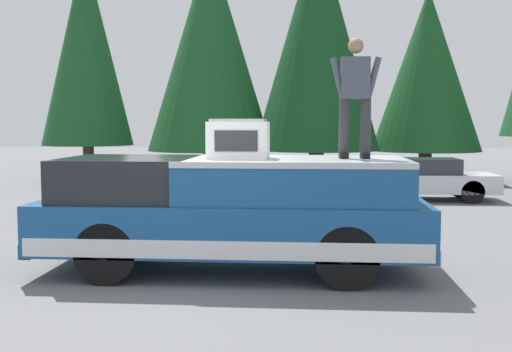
# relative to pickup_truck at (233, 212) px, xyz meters

# --- Properties ---
(ground_plane) EXTENTS (90.00, 90.00, 0.00)m
(ground_plane) POSITION_rel_pickup_truck_xyz_m (-0.42, 0.62, -0.87)
(ground_plane) COLOR slate
(pickup_truck) EXTENTS (2.01, 5.54, 1.65)m
(pickup_truck) POSITION_rel_pickup_truck_xyz_m (0.00, 0.00, 0.00)
(pickup_truck) COLOR navy
(pickup_truck) RESTS_ON ground
(compressor_unit) EXTENTS (0.65, 0.84, 0.56)m
(compressor_unit) POSITION_rel_pickup_truck_xyz_m (-0.16, -0.10, 1.05)
(compressor_unit) COLOR silver
(compressor_unit) RESTS_ON pickup_truck
(person_on_truck_bed) EXTENTS (0.29, 0.72, 1.69)m
(person_on_truck_bed) POSITION_rel_pickup_truck_xyz_m (0.02, -1.73, 1.68)
(person_on_truck_bed) COLOR #333338
(person_on_truck_bed) RESTS_ON pickup_truck
(parked_car_silver) EXTENTS (1.64, 4.10, 1.16)m
(parked_car_silver) POSITION_rel_pickup_truck_xyz_m (8.82, -4.21, -0.29)
(parked_car_silver) COLOR silver
(parked_car_silver) RESTS_ON ground
(conifer_left) EXTENTS (4.15, 4.15, 7.18)m
(conifer_left) POSITION_rel_pickup_truck_xyz_m (15.65, -5.59, 3.24)
(conifer_left) COLOR #4C3826
(conifer_left) RESTS_ON ground
(conifer_center_left) EXTENTS (4.61, 4.61, 9.16)m
(conifer_center_left) POSITION_rel_pickup_truck_xyz_m (14.32, -1.40, 4.27)
(conifer_center_left) COLOR #4C3826
(conifer_center_left) RESTS_ON ground
(conifer_center_right) EXTENTS (4.67, 4.67, 8.74)m
(conifer_center_right) POSITION_rel_pickup_truck_xyz_m (14.47, 2.55, 4.04)
(conifer_center_right) COLOR #4C3826
(conifer_center_right) RESTS_ON ground
(conifer_right) EXTENTS (3.37, 3.37, 8.57)m
(conifer_right) POSITION_rel_pickup_truck_xyz_m (14.13, 7.14, 4.05)
(conifer_right) COLOR #4C3826
(conifer_right) RESTS_ON ground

